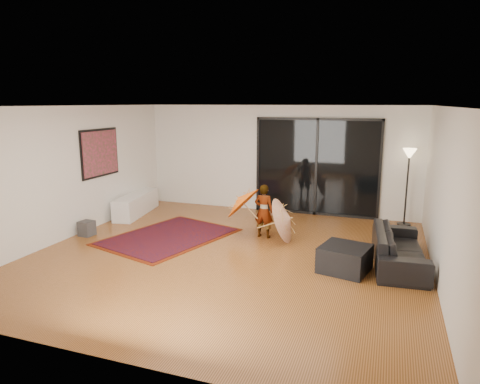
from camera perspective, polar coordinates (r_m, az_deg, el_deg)
The scene contains 17 objects.
floor at distance 7.98m, azimuth -1.55°, elevation -8.40°, with size 7.00×7.00×0.00m, color #A25F2C.
ceiling at distance 7.49m, azimuth -1.66°, elevation 11.37°, with size 7.00×7.00×0.00m, color white.
wall_back at distance 10.92m, azimuth 5.01°, elevation 4.38°, with size 7.00×7.00×0.00m, color silver.
wall_front at distance 4.63m, azimuth -17.43°, elevation -6.50°, with size 7.00×7.00×0.00m, color silver.
wall_left at distance 9.44m, azimuth -21.87°, elevation 2.40°, with size 7.00×7.00×0.00m, color silver.
wall_right at distance 7.18m, azimuth 25.49°, elevation -0.67°, with size 7.00×7.00×0.00m, color silver.
sliding_door at distance 10.71m, azimuth 10.15°, elevation 3.28°, with size 3.06×0.07×2.40m.
painting at distance 10.15m, azimuth -18.14°, elevation 4.98°, with size 0.04×1.28×1.08m.
media_console at distance 11.07m, azimuth -13.65°, elevation -1.58°, with size 0.46×1.83×0.51m, color white.
speaker at distance 9.62m, azimuth -19.76°, elevation -4.58°, with size 0.27×0.27×0.31m, color #424244.
persian_rug at distance 9.12m, azimuth -9.51°, elevation -5.87°, with size 2.59×3.10×0.02m.
sofa at distance 7.94m, azimuth 20.45°, elevation -6.97°, with size 2.08×0.81×0.61m, color black.
ottoman at distance 7.42m, azimuth 13.80°, elevation -8.60°, with size 0.75×0.75×0.43m, color black.
floor_lamp at distance 10.28m, azimuth 21.56°, elevation 3.36°, with size 0.30×0.30×1.76m.
child at distance 8.86m, azimuth 3.20°, elevation -2.54°, with size 0.41×0.27×1.12m, color #999999.
parasol_orange at distance 8.94m, azimuth -0.27°, elevation -1.26°, with size 0.73×0.88×0.89m.
parasol_white at distance 8.59m, azimuth 6.76°, elevation -3.46°, with size 0.52×0.93×0.95m.
Camera 1 is at (2.69, -6.99, 2.76)m, focal length 32.00 mm.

